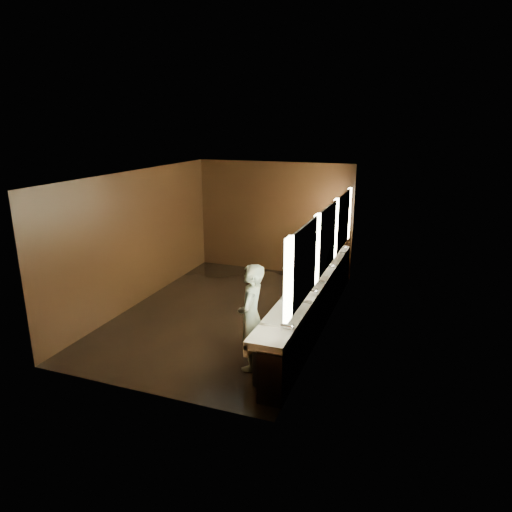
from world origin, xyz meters
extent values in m
plane|color=black|center=(0.00, 0.00, 0.00)|extent=(6.00, 6.00, 0.00)
cube|color=#2D2D2B|center=(0.00, 0.00, 2.80)|extent=(4.00, 6.00, 0.02)
cube|color=black|center=(0.00, 3.00, 1.40)|extent=(4.00, 0.02, 2.80)
cube|color=black|center=(0.00, -3.00, 1.40)|extent=(4.00, 0.02, 2.80)
cube|color=black|center=(-2.00, 0.00, 1.40)|extent=(0.02, 6.00, 2.80)
cube|color=black|center=(2.00, 0.00, 1.40)|extent=(0.02, 6.00, 2.80)
cube|color=black|center=(1.82, 0.00, 0.40)|extent=(0.36, 5.40, 0.81)
cube|color=white|center=(1.73, 0.00, 0.85)|extent=(0.55, 5.40, 0.12)
cube|color=white|center=(1.48, 0.00, 0.77)|extent=(0.06, 5.40, 0.18)
cylinder|color=silver|center=(1.91, -2.20, 0.99)|extent=(0.18, 0.04, 0.04)
cylinder|color=silver|center=(1.91, -0.73, 0.99)|extent=(0.18, 0.04, 0.04)
cylinder|color=silver|center=(1.91, 0.73, 0.99)|extent=(0.18, 0.04, 0.04)
cylinder|color=silver|center=(1.91, 2.20, 0.99)|extent=(0.18, 0.04, 0.04)
cube|color=#FBF6C7|center=(1.97, -2.40, 1.75)|extent=(0.06, 0.22, 1.15)
cube|color=white|center=(1.99, -1.60, 1.75)|extent=(0.03, 1.32, 1.15)
cube|color=#FBF6C7|center=(1.97, -0.80, 1.75)|extent=(0.06, 0.23, 1.15)
cube|color=white|center=(1.99, 0.00, 1.75)|extent=(0.03, 1.32, 1.15)
cube|color=#FBF6C7|center=(1.97, 0.80, 1.75)|extent=(0.06, 0.23, 1.15)
cube|color=white|center=(1.99, 1.60, 1.75)|extent=(0.03, 1.32, 1.15)
cube|color=#FBF6C7|center=(1.97, 2.40, 1.75)|extent=(0.06, 0.22, 1.15)
imported|color=#89C0CC|center=(1.21, -1.79, 0.85)|extent=(0.46, 0.65, 1.70)
cylinder|color=black|center=(1.58, -2.17, 0.29)|extent=(0.47, 0.47, 0.57)
camera|label=1|loc=(3.53, -7.81, 3.73)|focal=32.00mm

